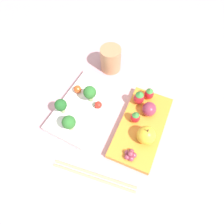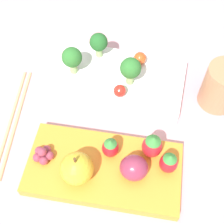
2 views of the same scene
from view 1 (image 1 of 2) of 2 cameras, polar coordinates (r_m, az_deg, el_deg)
ground_plane at (r=0.56m, az=0.45°, el=-1.29°), size 4.00×4.00×0.00m
bento_box_savoury at (r=0.57m, az=-7.98°, el=1.63°), size 0.24×0.14×0.03m
bento_box_fruit at (r=0.54m, az=8.40°, el=-4.22°), size 0.23×0.12×0.02m
broccoli_floret_0 at (r=0.50m, az=-12.20°, el=-2.98°), size 0.03×0.03×0.05m
broccoli_floret_1 at (r=0.54m, az=-6.36°, el=5.47°), size 0.04×0.04×0.05m
broccoli_floret_2 at (r=0.53m, az=-14.40°, el=1.86°), size 0.03×0.03×0.05m
cherry_tomato_0 at (r=0.58m, az=-9.81°, el=6.46°), size 0.02×0.02×0.02m
cherry_tomato_1 at (r=0.54m, az=-3.85°, el=2.26°), size 0.02×0.02×0.02m
apple at (r=0.50m, az=9.74°, el=-6.56°), size 0.05×0.05×0.06m
strawberry_0 at (r=0.52m, az=6.67°, el=-1.46°), size 0.02×0.02×0.04m
strawberry_1 at (r=0.55m, az=7.72°, el=4.08°), size 0.03×0.03×0.05m
strawberry_2 at (r=0.57m, az=10.54°, el=5.17°), size 0.03×0.03×0.04m
plum at (r=0.54m, az=10.57°, el=0.81°), size 0.04×0.04×0.04m
grape_cluster at (r=0.49m, az=5.21°, el=-12.08°), size 0.03×0.03×0.02m
drinking_cup at (r=0.64m, az=-0.38°, el=14.88°), size 0.06×0.06×0.08m
chopsticks_pair at (r=0.51m, az=-5.14°, el=-17.72°), size 0.03×0.21×0.01m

